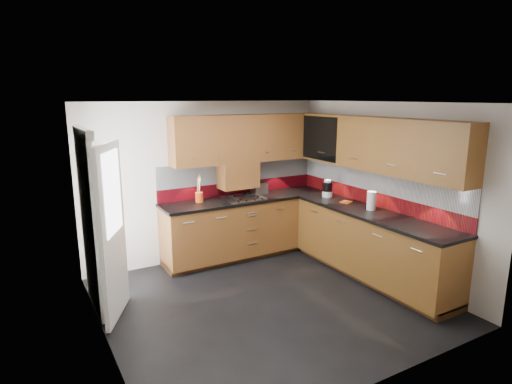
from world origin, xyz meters
TOP-DOWN VIEW (x-y plane):
  - room at (0.00, 0.00)m, footprint 4.00×3.80m
  - base_cabinets at (1.07, 0.72)m, footprint 2.70×3.20m
  - countertop at (1.05, 0.70)m, footprint 2.72×3.22m
  - backsplash at (1.28, 0.93)m, footprint 2.70×3.20m
  - upper_cabinets at (1.23, 0.78)m, footprint 2.50×3.20m
  - extractor_hood at (0.45, 1.64)m, footprint 0.60×0.33m
  - glass_cabinet at (1.71, 1.07)m, footprint 0.32×0.80m
  - back_door at (-1.78, 0.75)m, footprint 0.42×1.19m
  - gas_hob at (0.45, 1.47)m, footprint 0.58×0.51m
  - utensil_pot at (-0.22, 1.60)m, footprint 0.12×0.12m
  - toaster at (0.83, 1.63)m, footprint 0.26×0.17m
  - food_processor at (1.64, 0.92)m, footprint 0.16×0.16m
  - paper_towel at (1.67, 0.01)m, footprint 0.16×0.16m
  - orange_cloth at (1.65, 0.49)m, footprint 0.19×0.18m

SIDE VIEW (x-z plane):
  - base_cabinets at x=1.07m, z-range -0.04..0.91m
  - countertop at x=1.05m, z-range 0.90..0.94m
  - orange_cloth at x=1.65m, z-range 0.94..0.96m
  - gas_hob at x=0.45m, z-range 0.93..0.98m
  - toaster at x=0.83m, z-range 0.94..1.12m
  - back_door at x=-1.78m, z-range 0.01..2.05m
  - utensil_pot at x=-0.22m, z-range 0.83..1.24m
  - food_processor at x=1.64m, z-range 0.93..1.20m
  - paper_towel at x=1.67m, z-range 0.94..1.20m
  - backsplash at x=1.28m, z-range 0.94..1.48m
  - extractor_hood at x=0.45m, z-range 1.08..1.48m
  - room at x=0.00m, z-range 0.18..2.82m
  - upper_cabinets at x=1.23m, z-range 1.48..2.20m
  - glass_cabinet at x=1.71m, z-range 1.54..2.20m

